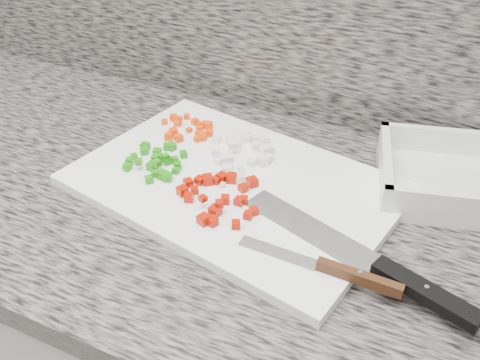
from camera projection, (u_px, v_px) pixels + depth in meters
name	position (u px, v px, depth m)	size (l,w,h in m)	color
countertop	(189.00, 196.00, 0.88)	(3.96, 0.64, 0.04)	#66615A
cutting_board	(234.00, 185.00, 0.86)	(0.50, 0.33, 0.02)	white
carrot_pile	(189.00, 128.00, 0.98)	(0.11, 0.10, 0.02)	#F73D05
onion_pile	(245.00, 149.00, 0.92)	(0.12, 0.13, 0.02)	white
green_pepper_pile	(157.00, 161.00, 0.89)	(0.10, 0.12, 0.02)	#1E870C
red_pepper_pile	(218.00, 195.00, 0.81)	(0.14, 0.13, 0.02)	#AD1302
garlic_pile	(229.00, 175.00, 0.86)	(0.06, 0.06, 0.01)	beige
chef_knife	(381.00, 269.00, 0.69)	(0.35, 0.15, 0.02)	white
paring_knife	(337.00, 271.00, 0.69)	(0.22, 0.03, 0.02)	white
tray	(469.00, 181.00, 0.85)	(0.32, 0.26, 0.06)	silver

